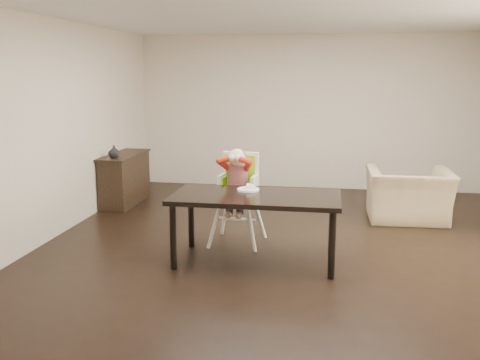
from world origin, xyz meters
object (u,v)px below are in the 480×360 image
object	(u,v)px
armchair	(409,186)
sideboard	(125,179)
high_chair	(238,177)
dining_table	(256,202)

from	to	relation	value
armchair	sideboard	world-z (taller)	armchair
high_chair	sideboard	size ratio (longest dim) A/B	0.92
dining_table	high_chair	xyz separation A→B (m)	(-0.30, 0.64, 0.14)
armchair	sideboard	distance (m)	4.28
armchair	sideboard	xyz separation A→B (m)	(-4.26, 0.30, -0.09)
high_chair	armchair	distance (m)	2.58
high_chair	dining_table	bearing A→B (deg)	-59.75
dining_table	armchair	size ratio (longest dim) A/B	1.62
high_chair	sideboard	world-z (taller)	high_chair
armchair	sideboard	size ratio (longest dim) A/B	0.88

